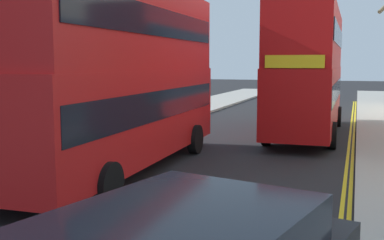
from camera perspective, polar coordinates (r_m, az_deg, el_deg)
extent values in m
cube|color=#ADA89E|center=(20.01, -14.43, -2.52)|extent=(4.00, 80.00, 0.14)
cube|color=yellow|center=(14.80, 18.50, -6.20)|extent=(0.10, 56.00, 0.01)
cube|color=yellow|center=(14.80, 17.87, -6.17)|extent=(0.10, 56.00, 0.01)
cube|color=red|center=(14.35, -8.33, 0.73)|extent=(2.80, 10.87, 2.60)
cube|color=red|center=(14.30, -8.51, 10.94)|extent=(2.75, 10.65, 2.50)
cube|color=black|center=(14.32, -8.35, 1.93)|extent=(2.82, 10.43, 0.84)
cube|color=black|center=(14.31, -8.52, 11.34)|extent=(2.80, 10.22, 0.80)
cube|color=yellow|center=(19.25, -1.39, 6.97)|extent=(2.00, 0.12, 0.44)
cylinder|color=black|center=(18.04, -7.22, -1.92)|extent=(0.33, 1.05, 1.04)
cylinder|color=black|center=(17.15, 0.40, -2.32)|extent=(0.33, 1.05, 1.04)
cylinder|color=black|center=(12.38, -20.33, -6.34)|extent=(0.33, 1.05, 1.04)
cylinder|color=black|center=(11.06, -9.94, -7.57)|extent=(0.33, 1.05, 1.04)
cube|color=#B20F0F|center=(22.08, 13.63, 2.74)|extent=(2.58, 10.82, 2.60)
cube|color=#B20F0F|center=(22.05, 13.82, 9.36)|extent=(2.53, 10.60, 2.50)
cube|color=black|center=(22.06, 13.65, 3.52)|extent=(2.61, 10.39, 0.84)
cube|color=black|center=(22.06, 13.82, 9.62)|extent=(2.59, 10.17, 0.80)
cube|color=yellow|center=(16.68, 12.11, 6.84)|extent=(2.00, 0.07, 0.44)
cube|color=maroon|center=(22.15, 13.91, 12.72)|extent=(2.32, 9.74, 0.10)
cylinder|color=black|center=(18.81, 16.40, -1.78)|extent=(0.31, 1.04, 1.04)
cylinder|color=black|center=(19.06, 8.88, -1.47)|extent=(0.31, 1.04, 1.04)
cylinder|color=black|center=(25.45, 17.03, 0.39)|extent=(0.31, 1.04, 1.04)
cylinder|color=black|center=(25.64, 11.44, 0.60)|extent=(0.31, 1.04, 1.04)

